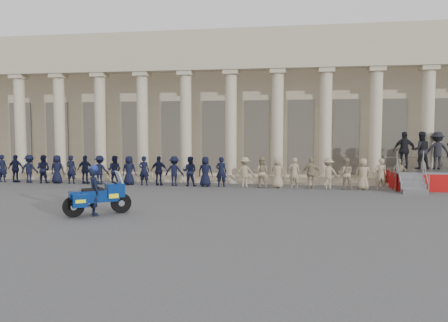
% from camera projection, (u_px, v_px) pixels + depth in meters
% --- Properties ---
extents(ground, '(90.00, 90.00, 0.00)m').
position_uv_depth(ground, '(168.00, 206.00, 17.05)').
color(ground, '#454548').
rests_on(ground, ground).
extents(building, '(40.00, 12.50, 9.00)m').
position_uv_depth(building, '(227.00, 108.00, 31.25)').
color(building, tan).
rests_on(building, ground).
extents(officer_rank, '(22.19, 0.60, 1.57)m').
position_uv_depth(officer_rank, '(184.00, 171.00, 23.06)').
color(officer_rank, black).
rests_on(officer_rank, ground).
extents(reviewing_stand, '(4.70, 4.40, 2.88)m').
position_uv_depth(reviewing_stand, '(436.00, 157.00, 22.29)').
color(reviewing_stand, gray).
rests_on(reviewing_stand, ground).
extents(motorcycle, '(1.97, 1.68, 1.51)m').
position_uv_depth(motorcycle, '(98.00, 196.00, 15.18)').
color(motorcycle, black).
rests_on(motorcycle, ground).
extents(rider, '(0.69, 0.73, 1.76)m').
position_uv_depth(rider, '(94.00, 190.00, 15.10)').
color(rider, black).
rests_on(rider, ground).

